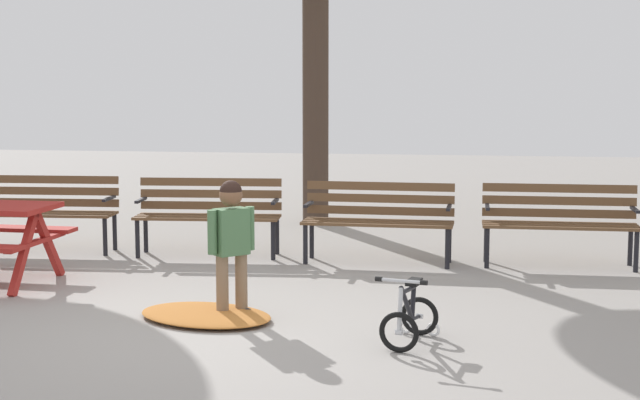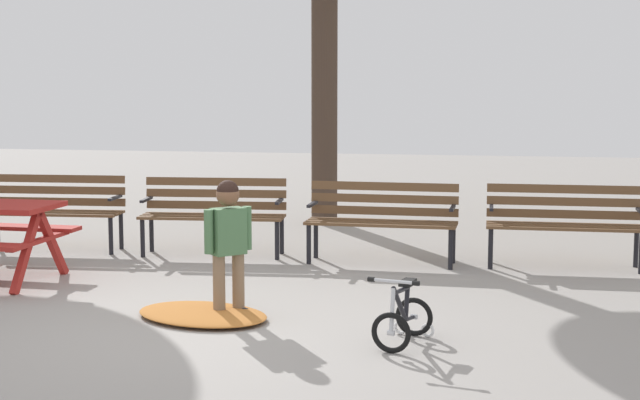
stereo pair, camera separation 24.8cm
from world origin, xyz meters
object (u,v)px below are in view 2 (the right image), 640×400
at_px(park_bench_far_left, 54,206).
at_px(park_bench_left, 214,209).
at_px(park_bench_far_right, 564,219).
at_px(kids_bicycle, 403,318).
at_px(child_standing, 228,236).
at_px(park_bench_right, 382,215).

xyz_separation_m(park_bench_far_left, park_bench_left, (1.90, 0.02, 0.00)).
xyz_separation_m(park_bench_far_right, kids_bicycle, (-1.37, -3.29, -0.31)).
distance_m(child_standing, kids_bicycle, 1.70).
bearing_deg(kids_bicycle, park_bench_far_left, 142.55).
bearing_deg(kids_bicycle, park_bench_left, 126.17).
height_order(park_bench_left, park_bench_far_right, same).
distance_m(park_bench_right, park_bench_far_right, 1.90).
relative_size(park_bench_far_right, kids_bicycle, 2.61).
height_order(park_bench_far_right, kids_bicycle, park_bench_far_right).
bearing_deg(kids_bicycle, child_standing, 158.06).
xyz_separation_m(park_bench_far_left, park_bench_right, (3.81, -0.13, 0.00)).
bearing_deg(child_standing, park_bench_right, 69.30).
bearing_deg(child_standing, park_bench_left, 108.84).
relative_size(park_bench_left, park_bench_right, 1.01).
bearing_deg(child_standing, park_bench_far_left, 136.19).
bearing_deg(child_standing, kids_bicycle, -21.94).
bearing_deg(park_bench_right, kids_bicycle, -80.57).
relative_size(child_standing, kids_bicycle, 1.85).
bearing_deg(park_bench_left, child_standing, -71.16).
xyz_separation_m(park_bench_right, park_bench_far_right, (1.90, 0.09, 0.00)).
xyz_separation_m(park_bench_far_left, child_standing, (2.83, -2.71, 0.17)).
relative_size(park_bench_far_left, park_bench_right, 1.01).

